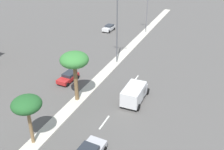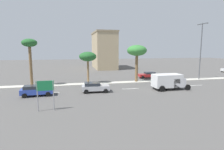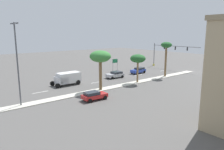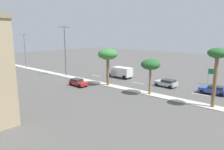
{
  "view_description": "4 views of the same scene",
  "coord_description": "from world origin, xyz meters",
  "px_view_note": "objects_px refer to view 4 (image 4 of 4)",
  "views": [
    {
      "loc": [
        15.82,
        3.71,
        19.24
      ],
      "look_at": [
        3.02,
        33.76,
        2.24
      ],
      "focal_mm": 41.11,
      "sensor_mm": 36.0,
      "label": 1
    },
    {
      "loc": [
        32.68,
        16.84,
        6.35
      ],
      "look_at": [
        1.24,
        23.93,
        1.71
      ],
      "focal_mm": 29.4,
      "sensor_mm": 36.0,
      "label": 2
    },
    {
      "loc": [
        -30.03,
        50.96,
        10.05
      ],
      "look_at": [
        -1.49,
        27.54,
        2.76
      ],
      "focal_mm": 34.62,
      "sensor_mm": 36.0,
      "label": 3
    },
    {
      "loc": [
        -28.86,
        2.96,
        9.67
      ],
      "look_at": [
        0.23,
        28.35,
        2.1
      ],
      "focal_mm": 33.48,
      "sensor_mm": 36.0,
      "label": 4
    }
  ],
  "objects_px": {
    "palm_tree_outboard": "(217,58)",
    "palm_tree_rear": "(108,55)",
    "box_truck": "(121,72)",
    "palm_tree_mid": "(151,65)",
    "sedan_silver_near": "(166,83)",
    "directional_road_sign": "(213,73)",
    "street_lamp_outboard": "(25,48)",
    "street_lamp_rear": "(65,48)",
    "sedan_blue_outboard": "(213,90)",
    "sedan_red_far": "(78,82)"
  },
  "relations": [
    {
      "from": "street_lamp_rear",
      "to": "street_lamp_outboard",
      "type": "relative_size",
      "value": 1.16
    },
    {
      "from": "street_lamp_rear",
      "to": "street_lamp_outboard",
      "type": "xyz_separation_m",
      "value": [
        -0.16,
        18.84,
        -0.81
      ]
    },
    {
      "from": "directional_road_sign",
      "to": "sedan_silver_near",
      "type": "height_order",
      "value": "directional_road_sign"
    },
    {
      "from": "directional_road_sign",
      "to": "palm_tree_mid",
      "type": "bearing_deg",
      "value": 157.72
    },
    {
      "from": "street_lamp_outboard",
      "to": "sedan_red_far",
      "type": "xyz_separation_m",
      "value": [
        -4.09,
        -28.24,
        -5.07
      ]
    },
    {
      "from": "palm_tree_rear",
      "to": "street_lamp_rear",
      "type": "height_order",
      "value": "street_lamp_rear"
    },
    {
      "from": "palm_tree_outboard",
      "to": "box_truck",
      "type": "relative_size",
      "value": 1.42
    },
    {
      "from": "directional_road_sign",
      "to": "sedan_red_far",
      "type": "relative_size",
      "value": 0.8
    },
    {
      "from": "palm_tree_mid",
      "to": "palm_tree_outboard",
      "type": "bearing_deg",
      "value": -88.0
    },
    {
      "from": "directional_road_sign",
      "to": "street_lamp_rear",
      "type": "relative_size",
      "value": 0.28
    },
    {
      "from": "palm_tree_mid",
      "to": "street_lamp_outboard",
      "type": "distance_m",
      "value": 41.58
    },
    {
      "from": "sedan_silver_near",
      "to": "box_truck",
      "type": "height_order",
      "value": "box_truck"
    },
    {
      "from": "palm_tree_mid",
      "to": "box_truck",
      "type": "bearing_deg",
      "value": 58.23
    },
    {
      "from": "palm_tree_outboard",
      "to": "palm_tree_rear",
      "type": "height_order",
      "value": "palm_tree_outboard"
    },
    {
      "from": "sedan_blue_outboard",
      "to": "box_truck",
      "type": "xyz_separation_m",
      "value": [
        0.33,
        19.63,
        0.55
      ]
    },
    {
      "from": "palm_tree_rear",
      "to": "street_lamp_outboard",
      "type": "height_order",
      "value": "street_lamp_outboard"
    },
    {
      "from": "palm_tree_rear",
      "to": "street_lamp_rear",
      "type": "xyz_separation_m",
      "value": [
        0.35,
        13.52,
        0.75
      ]
    },
    {
      "from": "street_lamp_outboard",
      "to": "box_truck",
      "type": "bearing_deg",
      "value": -76.5
    },
    {
      "from": "box_truck",
      "to": "palm_tree_outboard",
      "type": "bearing_deg",
      "value": -108.23
    },
    {
      "from": "palm_tree_outboard",
      "to": "sedan_red_far",
      "type": "bearing_deg",
      "value": 100.27
    },
    {
      "from": "palm_tree_outboard",
      "to": "palm_tree_mid",
      "type": "relative_size",
      "value": 1.38
    },
    {
      "from": "sedan_red_far",
      "to": "directional_road_sign",
      "type": "bearing_deg",
      "value": -47.28
    },
    {
      "from": "street_lamp_rear",
      "to": "sedan_blue_outboard",
      "type": "bearing_deg",
      "value": -77.71
    },
    {
      "from": "directional_road_sign",
      "to": "street_lamp_rear",
      "type": "height_order",
      "value": "street_lamp_rear"
    },
    {
      "from": "palm_tree_outboard",
      "to": "palm_tree_rear",
      "type": "relative_size",
      "value": 1.14
    },
    {
      "from": "directional_road_sign",
      "to": "palm_tree_mid",
      "type": "height_order",
      "value": "palm_tree_mid"
    },
    {
      "from": "street_lamp_rear",
      "to": "sedan_silver_near",
      "type": "bearing_deg",
      "value": -74.71
    },
    {
      "from": "palm_tree_outboard",
      "to": "palm_tree_rear",
      "type": "bearing_deg",
      "value": 90.75
    },
    {
      "from": "palm_tree_mid",
      "to": "sedan_silver_near",
      "type": "height_order",
      "value": "palm_tree_mid"
    },
    {
      "from": "palm_tree_rear",
      "to": "sedan_red_far",
      "type": "bearing_deg",
      "value": 133.36
    },
    {
      "from": "directional_road_sign",
      "to": "palm_tree_mid",
      "type": "distance_m",
      "value": 15.01
    },
    {
      "from": "palm_tree_outboard",
      "to": "street_lamp_outboard",
      "type": "bearing_deg",
      "value": 90.06
    },
    {
      "from": "street_lamp_rear",
      "to": "box_truck",
      "type": "relative_size",
      "value": 2.03
    },
    {
      "from": "palm_tree_outboard",
      "to": "street_lamp_outboard",
      "type": "height_order",
      "value": "street_lamp_outboard"
    },
    {
      "from": "directional_road_sign",
      "to": "palm_tree_rear",
      "type": "distance_m",
      "value": 20.43
    },
    {
      "from": "palm_tree_outboard",
      "to": "box_truck",
      "type": "distance_m",
      "value": 23.22
    },
    {
      "from": "palm_tree_mid",
      "to": "sedan_blue_outboard",
      "type": "distance_m",
      "value": 11.21
    },
    {
      "from": "directional_road_sign",
      "to": "sedan_blue_outboard",
      "type": "height_order",
      "value": "directional_road_sign"
    },
    {
      "from": "directional_road_sign",
      "to": "palm_tree_outboard",
      "type": "xyz_separation_m",
      "value": [
        -13.36,
        -3.9,
        4.42
      ]
    },
    {
      "from": "directional_road_sign",
      "to": "sedan_silver_near",
      "type": "distance_m",
      "value": 9.42
    },
    {
      "from": "palm_tree_rear",
      "to": "street_lamp_rear",
      "type": "distance_m",
      "value": 13.55
    },
    {
      "from": "sedan_blue_outboard",
      "to": "palm_tree_rear",
      "type": "bearing_deg",
      "value": 112.42
    },
    {
      "from": "sedan_red_far",
      "to": "sedan_silver_near",
      "type": "relative_size",
      "value": 0.96
    },
    {
      "from": "palm_tree_mid",
      "to": "box_truck",
      "type": "xyz_separation_m",
      "value": [
        7.39,
        11.94,
        -3.54
      ]
    },
    {
      "from": "palm_tree_outboard",
      "to": "street_lamp_rear",
      "type": "xyz_separation_m",
      "value": [
        0.1,
        32.24,
        -0.12
      ]
    },
    {
      "from": "palm_tree_rear",
      "to": "sedan_red_far",
      "type": "height_order",
      "value": "palm_tree_rear"
    },
    {
      "from": "palm_tree_rear",
      "to": "sedan_silver_near",
      "type": "bearing_deg",
      "value": -53.88
    },
    {
      "from": "palm_tree_outboard",
      "to": "sedan_silver_near",
      "type": "distance_m",
      "value": 13.09
    },
    {
      "from": "directional_road_sign",
      "to": "sedan_red_far",
      "type": "distance_m",
      "value": 25.84
    },
    {
      "from": "street_lamp_rear",
      "to": "sedan_red_far",
      "type": "relative_size",
      "value": 2.86
    }
  ]
}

